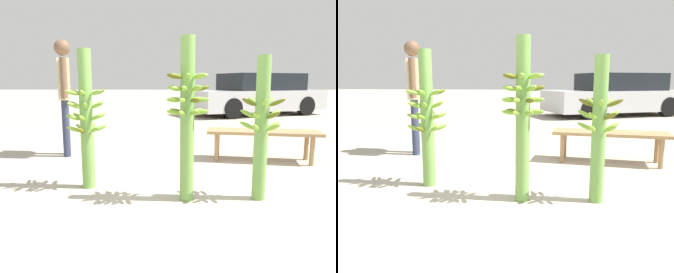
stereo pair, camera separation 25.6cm
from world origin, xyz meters
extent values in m
plane|color=#A89E8C|center=(0.00, 0.00, 0.00)|extent=(80.00, 80.00, 0.00)
cylinder|color=#6B9E47|center=(-0.90, 0.48, 0.70)|extent=(0.13, 0.13, 1.39)
ellipsoid|color=#75A333|center=(-1.02, 0.54, 0.97)|extent=(0.15, 0.11, 0.08)
ellipsoid|color=#75A333|center=(-1.01, 0.41, 0.97)|extent=(0.15, 0.11, 0.08)
ellipsoid|color=#75A333|center=(-0.90, 0.35, 0.97)|extent=(0.05, 0.15, 0.08)
ellipsoid|color=#75A333|center=(-0.79, 0.42, 0.97)|extent=(0.15, 0.11, 0.08)
ellipsoid|color=#545914|center=(-0.79, 0.55, 0.97)|extent=(0.15, 0.11, 0.08)
ellipsoid|color=#75A333|center=(-0.91, 0.61, 0.97)|extent=(0.05, 0.15, 0.08)
ellipsoid|color=#75A333|center=(-1.02, 0.52, 0.85)|extent=(0.15, 0.09, 0.09)
ellipsoid|color=#75A333|center=(-1.00, 0.39, 0.85)|extent=(0.14, 0.13, 0.09)
ellipsoid|color=#75A333|center=(-0.88, 0.35, 0.85)|extent=(0.07, 0.15, 0.09)
ellipsoid|color=#75A333|center=(-0.78, 0.44, 0.85)|extent=(0.15, 0.09, 0.09)
ellipsoid|color=#75A333|center=(-0.80, 0.56, 0.85)|extent=(0.14, 0.13, 0.09)
ellipsoid|color=#75A333|center=(-0.93, 0.60, 0.85)|extent=(0.07, 0.15, 0.09)
ellipsoid|color=#545914|center=(-0.89, 0.61, 0.73)|extent=(0.05, 0.15, 0.09)
ellipsoid|color=#75A333|center=(-1.01, 0.55, 0.73)|extent=(0.15, 0.12, 0.09)
ellipsoid|color=#75A333|center=(-1.02, 0.42, 0.73)|extent=(0.15, 0.10, 0.09)
ellipsoid|color=#75A333|center=(-0.91, 0.35, 0.73)|extent=(0.05, 0.15, 0.09)
ellipsoid|color=#75A333|center=(-0.79, 0.40, 0.73)|extent=(0.15, 0.12, 0.09)
ellipsoid|color=#75A333|center=(-0.79, 0.53, 0.73)|extent=(0.15, 0.10, 0.09)
ellipsoid|color=#75A333|center=(-1.00, 0.56, 0.61)|extent=(0.14, 0.13, 0.09)
ellipsoid|color=#75A333|center=(-1.02, 0.44, 0.61)|extent=(0.15, 0.08, 0.09)
ellipsoid|color=#545914|center=(-0.93, 0.35, 0.61)|extent=(0.07, 0.15, 0.09)
ellipsoid|color=#75A333|center=(-0.81, 0.39, 0.61)|extent=(0.14, 0.13, 0.09)
ellipsoid|color=#75A333|center=(-0.78, 0.51, 0.61)|extent=(0.15, 0.08, 0.09)
ellipsoid|color=#75A333|center=(-0.87, 0.60, 0.61)|extent=(0.07, 0.15, 0.09)
cylinder|color=#6B9E47|center=(0.09, 0.13, 0.73)|extent=(0.13, 0.13, 1.46)
ellipsoid|color=#75A333|center=(0.08, 0.00, 1.12)|extent=(0.05, 0.14, 0.07)
ellipsoid|color=#75A333|center=(0.18, 0.05, 1.12)|extent=(0.13, 0.12, 0.07)
ellipsoid|color=#75A333|center=(0.21, 0.15, 1.12)|extent=(0.14, 0.07, 0.07)
ellipsoid|color=#75A333|center=(0.15, 0.24, 1.12)|extent=(0.10, 0.14, 0.07)
ellipsoid|color=#75A333|center=(0.04, 0.24, 1.12)|extent=(0.09, 0.14, 0.07)
ellipsoid|color=#545914|center=(-0.03, 0.16, 1.12)|extent=(0.14, 0.08, 0.07)
ellipsoid|color=#545914|center=(-0.01, 0.05, 1.12)|extent=(0.13, 0.12, 0.07)
ellipsoid|color=#545914|center=(-0.02, 0.18, 1.02)|extent=(0.14, 0.10, 0.07)
ellipsoid|color=#75A333|center=(-0.02, 0.07, 1.02)|extent=(0.14, 0.10, 0.07)
ellipsoid|color=#75A333|center=(0.06, 0.01, 1.02)|extent=(0.07, 0.14, 0.07)
ellipsoid|color=#75A333|center=(0.16, 0.03, 1.02)|extent=(0.12, 0.13, 0.07)
ellipsoid|color=#545914|center=(0.21, 0.12, 1.02)|extent=(0.14, 0.05, 0.07)
ellipsoid|color=#75A333|center=(0.17, 0.22, 1.02)|extent=(0.12, 0.13, 0.07)
ellipsoid|color=#545914|center=(0.06, 0.25, 1.02)|extent=(0.07, 0.14, 0.07)
ellipsoid|color=#75A333|center=(-0.02, 0.19, 0.92)|extent=(0.13, 0.11, 0.05)
ellipsoid|color=#75A333|center=(-0.03, 0.09, 0.92)|extent=(0.14, 0.08, 0.05)
ellipsoid|color=#75A333|center=(0.04, 0.01, 0.92)|extent=(0.09, 0.14, 0.05)
ellipsoid|color=#545914|center=(0.15, 0.02, 0.92)|extent=(0.10, 0.14, 0.05)
ellipsoid|color=#75A333|center=(0.21, 0.11, 0.92)|extent=(0.14, 0.06, 0.05)
ellipsoid|color=#75A333|center=(0.18, 0.21, 0.92)|extent=(0.13, 0.12, 0.05)
ellipsoid|color=#75A333|center=(0.08, 0.25, 0.92)|extent=(0.05, 0.14, 0.05)
ellipsoid|color=#545914|center=(-0.01, 0.20, 0.81)|extent=(0.13, 0.11, 0.06)
ellipsoid|color=#75A333|center=(-0.03, 0.09, 0.81)|extent=(0.14, 0.08, 0.06)
ellipsoid|color=#75A333|center=(0.04, 0.01, 0.81)|extent=(0.09, 0.14, 0.06)
ellipsoid|color=#75A333|center=(0.15, 0.02, 0.81)|extent=(0.10, 0.14, 0.06)
ellipsoid|color=#75A333|center=(0.21, 0.11, 0.81)|extent=(0.14, 0.06, 0.06)
ellipsoid|color=#75A333|center=(0.18, 0.21, 0.81)|extent=(0.13, 0.12, 0.06)
ellipsoid|color=#545914|center=(0.08, 0.25, 0.81)|extent=(0.05, 0.14, 0.06)
cylinder|color=#6B9E47|center=(0.76, 0.16, 0.65)|extent=(0.12, 0.12, 1.30)
ellipsoid|color=#75A333|center=(0.70, 0.27, 0.90)|extent=(0.10, 0.15, 0.09)
ellipsoid|color=#545914|center=(0.63, 0.14, 0.90)|extent=(0.15, 0.06, 0.09)
ellipsoid|color=#75A333|center=(0.74, 0.04, 0.90)|extent=(0.06, 0.15, 0.09)
ellipsoid|color=#545914|center=(0.87, 0.11, 0.90)|extent=(0.15, 0.10, 0.09)
ellipsoid|color=#75A333|center=(0.84, 0.25, 0.90)|extent=(0.13, 0.13, 0.09)
ellipsoid|color=#75A333|center=(0.64, 0.20, 0.79)|extent=(0.15, 0.08, 0.10)
ellipsoid|color=#75A333|center=(0.68, 0.06, 0.79)|extent=(0.12, 0.14, 0.10)
ellipsoid|color=#545914|center=(0.83, 0.06, 0.79)|extent=(0.12, 0.14, 0.10)
ellipsoid|color=#75A333|center=(0.87, 0.20, 0.79)|extent=(0.15, 0.08, 0.10)
ellipsoid|color=#75A333|center=(0.76, 0.29, 0.79)|extent=(0.04, 0.15, 0.10)
ellipsoid|color=#75A333|center=(0.83, 0.06, 0.68)|extent=(0.12, 0.14, 0.09)
ellipsoid|color=#75A333|center=(0.87, 0.20, 0.68)|extent=(0.15, 0.08, 0.09)
ellipsoid|color=#75A333|center=(0.75, 0.29, 0.68)|extent=(0.04, 0.15, 0.09)
ellipsoid|color=#75A333|center=(0.64, 0.20, 0.68)|extent=(0.15, 0.08, 0.09)
ellipsoid|color=#75A333|center=(0.68, 0.06, 0.68)|extent=(0.12, 0.14, 0.09)
cylinder|color=#2D334C|center=(-1.62, 2.02, 0.41)|extent=(0.13, 0.13, 0.82)
cylinder|color=#2D334C|center=(-1.57, 1.86, 0.41)|extent=(0.13, 0.13, 0.82)
cube|color=beige|center=(-1.60, 1.94, 1.11)|extent=(0.28, 0.40, 0.58)
cylinder|color=brown|center=(-1.67, 2.16, 1.12)|extent=(0.11, 0.11, 0.55)
cylinder|color=brown|center=(-1.52, 1.72, 1.12)|extent=(0.11, 0.11, 0.55)
sphere|color=brown|center=(-1.60, 1.94, 1.54)|extent=(0.22, 0.22, 0.22)
cube|color=#99754C|center=(1.18, 1.65, 0.40)|extent=(1.54, 0.68, 0.04)
cylinder|color=#99754C|center=(0.60, 1.91, 0.19)|extent=(0.06, 0.06, 0.38)
cylinder|color=#99754C|center=(1.81, 1.71, 0.19)|extent=(0.06, 0.06, 0.38)
cylinder|color=#99754C|center=(0.55, 1.60, 0.19)|extent=(0.06, 0.06, 0.38)
cylinder|color=#99754C|center=(1.76, 1.40, 0.19)|extent=(0.06, 0.06, 0.38)
cube|color=#B7B7BC|center=(2.63, 7.94, 0.48)|extent=(4.70, 3.24, 0.63)
cube|color=black|center=(2.79, 8.01, 1.06)|extent=(2.82, 2.36, 0.53)
cylinder|color=black|center=(1.66, 6.71, 0.30)|extent=(0.63, 0.41, 0.60)
cylinder|color=black|center=(1.08, 8.14, 0.30)|extent=(0.63, 0.41, 0.60)
cylinder|color=black|center=(4.18, 7.75, 0.30)|extent=(0.63, 0.41, 0.60)
cylinder|color=black|center=(3.59, 9.17, 0.30)|extent=(0.63, 0.41, 0.60)
camera|label=1|loc=(-0.03, -2.76, 1.08)|focal=35.00mm
camera|label=2|loc=(0.22, -2.74, 1.08)|focal=35.00mm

